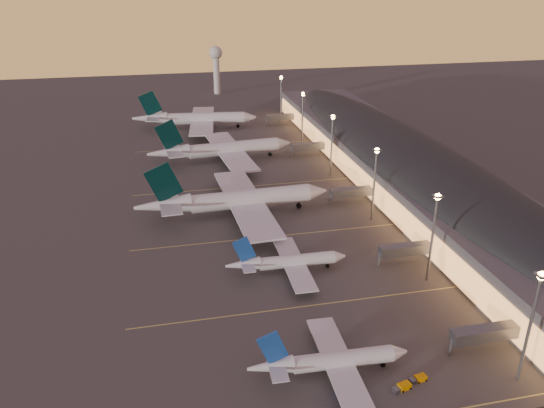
{
  "coord_description": "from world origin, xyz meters",
  "views": [
    {
      "loc": [
        -33.19,
        -113.95,
        78.0
      ],
      "look_at": [
        2.0,
        45.0,
        7.0
      ],
      "focal_mm": 35.0,
      "sensor_mm": 36.0,
      "label": 1
    }
  ],
  "objects_px": {
    "airliner_narrow_north": "(287,262)",
    "airliner_wide_far": "(195,119)",
    "baggage_tug_b": "(419,379)",
    "airliner_narrow_south": "(329,361)",
    "baggage_tug_a": "(402,387)",
    "airliner_wide_near": "(235,200)",
    "radar_tower": "(216,62)",
    "airliner_wide_mid": "(222,149)"
  },
  "relations": [
    {
      "from": "airliner_wide_near",
      "to": "airliner_wide_far",
      "type": "bearing_deg",
      "value": 89.25
    },
    {
      "from": "baggage_tug_b",
      "to": "baggage_tug_a",
      "type": "bearing_deg",
      "value": -168.95
    },
    {
      "from": "radar_tower",
      "to": "baggage_tug_b",
      "type": "distance_m",
      "value": 296.86
    },
    {
      "from": "airliner_narrow_south",
      "to": "airliner_wide_mid",
      "type": "relative_size",
      "value": 0.53
    },
    {
      "from": "airliner_narrow_north",
      "to": "baggage_tug_b",
      "type": "relative_size",
      "value": 8.88
    },
    {
      "from": "airliner_wide_far",
      "to": "baggage_tug_a",
      "type": "bearing_deg",
      "value": -76.46
    },
    {
      "from": "airliner_wide_near",
      "to": "radar_tower",
      "type": "bearing_deg",
      "value": 82.08
    },
    {
      "from": "airliner_narrow_south",
      "to": "airliner_wide_mid",
      "type": "xyz_separation_m",
      "value": [
        -3.84,
        143.21,
        2.19
      ]
    },
    {
      "from": "airliner_wide_far",
      "to": "baggage_tug_a",
      "type": "height_order",
      "value": "airliner_wide_far"
    },
    {
      "from": "airliner_narrow_south",
      "to": "baggage_tug_b",
      "type": "height_order",
      "value": "airliner_narrow_south"
    },
    {
      "from": "airliner_narrow_south",
      "to": "airliner_wide_far",
      "type": "relative_size",
      "value": 0.52
    },
    {
      "from": "baggage_tug_b",
      "to": "airliner_narrow_south",
      "type": "bearing_deg",
      "value": 151.88
    },
    {
      "from": "airliner_narrow_north",
      "to": "baggage_tug_a",
      "type": "distance_m",
      "value": 51.69
    },
    {
      "from": "airliner_narrow_south",
      "to": "airliner_wide_far",
      "type": "bearing_deg",
      "value": 95.27
    },
    {
      "from": "baggage_tug_a",
      "to": "baggage_tug_b",
      "type": "bearing_deg",
      "value": 5.19
    },
    {
      "from": "airliner_wide_far",
      "to": "airliner_narrow_north",
      "type": "bearing_deg",
      "value": -78.63
    },
    {
      "from": "airliner_narrow_south",
      "to": "baggage_tug_a",
      "type": "xyz_separation_m",
      "value": [
        13.17,
        -7.76,
        -2.67
      ]
    },
    {
      "from": "radar_tower",
      "to": "airliner_wide_mid",
      "type": "bearing_deg",
      "value": -96.25
    },
    {
      "from": "radar_tower",
      "to": "baggage_tug_b",
      "type": "bearing_deg",
      "value": -88.96
    },
    {
      "from": "airliner_narrow_south",
      "to": "airliner_wide_mid",
      "type": "distance_m",
      "value": 143.28
    },
    {
      "from": "airliner_narrow_north",
      "to": "airliner_wide_near",
      "type": "height_order",
      "value": "airliner_wide_near"
    },
    {
      "from": "airliner_narrow_north",
      "to": "airliner_wide_far",
      "type": "xyz_separation_m",
      "value": [
        -12.12,
        157.94,
        2.3
      ]
    },
    {
      "from": "baggage_tug_b",
      "to": "airliner_narrow_north",
      "type": "bearing_deg",
      "value": 99.64
    },
    {
      "from": "airliner_narrow_south",
      "to": "baggage_tug_b",
      "type": "xyz_separation_m",
      "value": [
        17.59,
        -6.16,
        -2.71
      ]
    },
    {
      "from": "airliner_wide_near",
      "to": "airliner_wide_far",
      "type": "xyz_separation_m",
      "value": [
        -3.67,
        116.49,
        -0.08
      ]
    },
    {
      "from": "airliner_wide_near",
      "to": "radar_tower",
      "type": "relative_size",
      "value": 2.09
    },
    {
      "from": "airliner_narrow_south",
      "to": "airliner_narrow_north",
      "type": "relative_size",
      "value": 1.0
    },
    {
      "from": "airliner_narrow_south",
      "to": "airliner_wide_near",
      "type": "bearing_deg",
      "value": 97.02
    },
    {
      "from": "airliner_wide_far",
      "to": "baggage_tug_a",
      "type": "distance_m",
      "value": 209.62
    },
    {
      "from": "airliner_narrow_south",
      "to": "airliner_wide_far",
      "type": "height_order",
      "value": "airliner_wide_far"
    },
    {
      "from": "radar_tower",
      "to": "baggage_tug_b",
      "type": "height_order",
      "value": "radar_tower"
    },
    {
      "from": "airliner_narrow_south",
      "to": "airliner_wide_far",
      "type": "distance_m",
      "value": 200.73
    },
    {
      "from": "airliner_wide_near",
      "to": "baggage_tug_b",
      "type": "height_order",
      "value": "airliner_wide_near"
    },
    {
      "from": "airliner_narrow_south",
      "to": "radar_tower",
      "type": "height_order",
      "value": "radar_tower"
    },
    {
      "from": "airliner_wide_near",
      "to": "radar_tower",
      "type": "distance_m",
      "value": 207.48
    },
    {
      "from": "airliner_wide_mid",
      "to": "baggage_tug_a",
      "type": "relative_size",
      "value": 15.11
    },
    {
      "from": "airliner_narrow_south",
      "to": "baggage_tug_b",
      "type": "bearing_deg",
      "value": -17.11
    },
    {
      "from": "airliner_wide_far",
      "to": "radar_tower",
      "type": "relative_size",
      "value": 2.06
    },
    {
      "from": "baggage_tug_a",
      "to": "baggage_tug_b",
      "type": "distance_m",
      "value": 4.71
    },
    {
      "from": "airliner_wide_mid",
      "to": "radar_tower",
      "type": "bearing_deg",
      "value": 78.45
    },
    {
      "from": "airliner_wide_near",
      "to": "airliner_narrow_south",
      "type": "bearing_deg",
      "value": -87.73
    },
    {
      "from": "airliner_narrow_north",
      "to": "airliner_wide_far",
      "type": "height_order",
      "value": "airliner_wide_far"
    }
  ]
}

